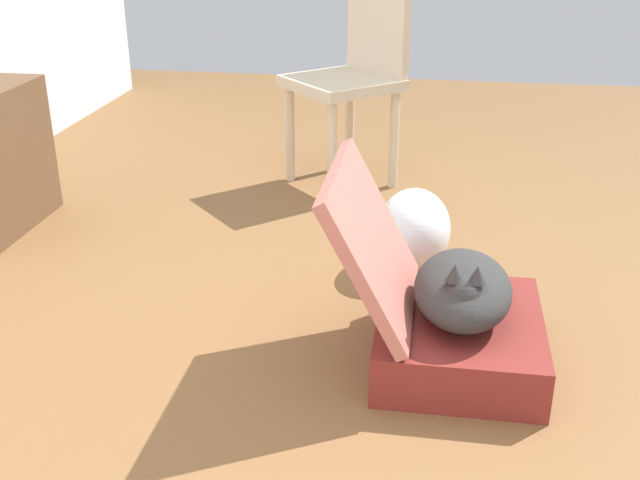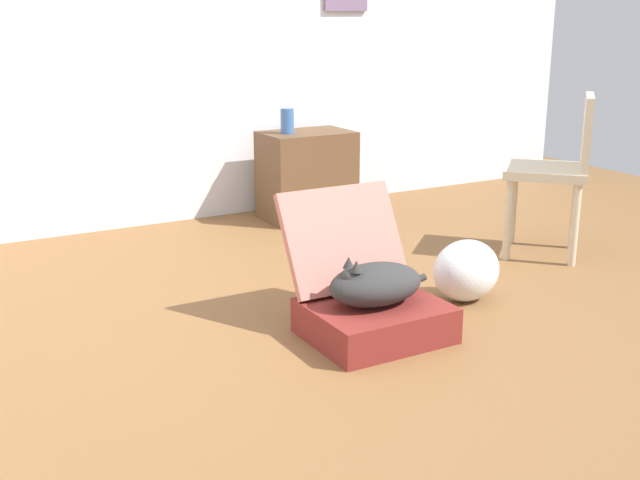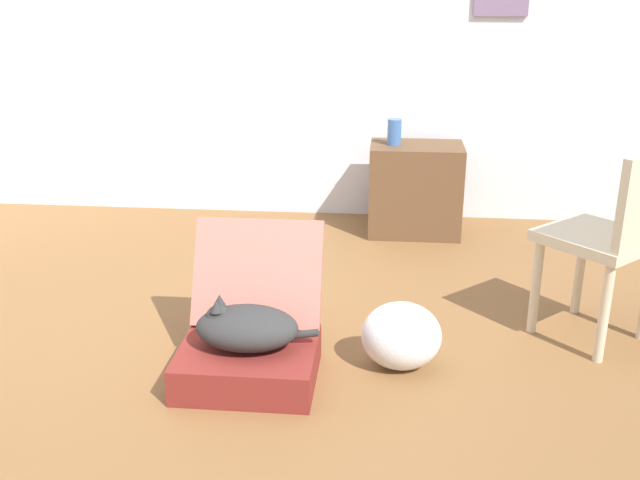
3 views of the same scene
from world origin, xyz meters
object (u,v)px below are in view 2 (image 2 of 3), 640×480
Objects in this scene: plastic_bag_white at (466,271)px; vase_tall at (287,121)px; chair at (559,166)px; cat at (374,284)px; side_table at (307,175)px; suitcase_base at (375,320)px.

plastic_bag_white is 1.85m from vase_tall.
plastic_bag_white is 1.05m from chair.
cat is 1.66m from chair.
cat is 0.85× the size of side_table.
suitcase_base is 0.17m from cat.
suitcase_base is 0.66m from plastic_bag_white.
vase_tall is at bearing 73.12° from cat.
plastic_bag_white is at bearing 14.56° from cat.
chair is (1.55, 0.50, 0.44)m from suitcase_base.
plastic_bag_white is 0.58× the size of side_table.
side_table is 0.64× the size of chair.
vase_tall is at bearing -99.11° from chair.
side_table reaches higher than cat.
plastic_bag_white is at bearing -88.43° from vase_tall.
side_table reaches higher than suitcase_base.
side_table reaches higher than plastic_bag_white.
plastic_bag_white is 1.80m from side_table.
side_table is at bearing 4.21° from vase_tall.
side_table is (0.73, 1.95, 0.22)m from suitcase_base.
cat is at bearing -106.88° from vase_tall.
cat is at bearing -25.11° from chair.
vase_tall is 1.74m from chair.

